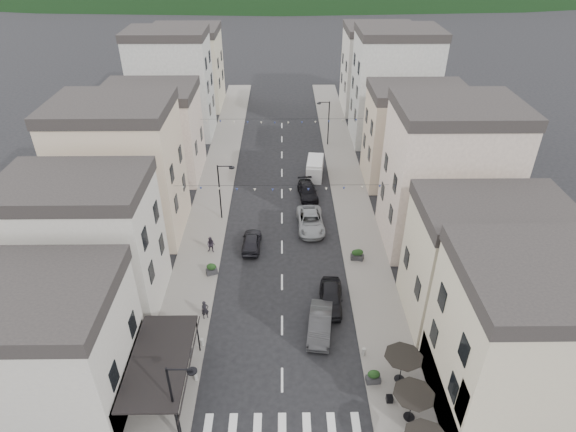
% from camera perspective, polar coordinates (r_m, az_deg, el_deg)
% --- Properties ---
extents(sidewalk_left, '(4.00, 76.00, 0.12)m').
position_cam_1_polar(sidewalk_left, '(54.57, -8.64, 3.16)').
color(sidewalk_left, slate).
rests_on(sidewalk_left, ground).
extents(sidewalk_right, '(4.00, 76.00, 0.12)m').
position_cam_1_polar(sidewalk_right, '(54.53, 7.19, 3.26)').
color(sidewalk_right, slate).
rests_on(sidewalk_right, ground).
extents(boutique_building, '(12.00, 8.00, 8.00)m').
position_cam_1_polar(boutique_building, '(33.97, -28.80, -13.95)').
color(boutique_building, '#B7B2A8').
rests_on(boutique_building, ground).
extents(bistro_building, '(10.00, 8.00, 10.00)m').
position_cam_1_polar(bistro_building, '(32.12, 26.94, -13.87)').
color(bistro_building, beige).
rests_on(bistro_building, ground).
extents(boutique_awning, '(3.77, 7.50, 3.28)m').
position_cam_1_polar(boutique_awning, '(31.69, -14.53, -16.28)').
color(boutique_awning, black).
rests_on(boutique_awning, ground).
extents(buildings_row_left, '(10.20, 54.16, 14.00)m').
position_cam_1_polar(buildings_row_left, '(58.54, -15.39, 11.00)').
color(buildings_row_left, '#B7B2A8').
rests_on(buildings_row_left, ground).
extents(buildings_row_right, '(10.20, 54.16, 14.50)m').
position_cam_1_polar(buildings_row_right, '(57.35, 14.14, 10.95)').
color(buildings_row_right, beige).
rests_on(buildings_row_right, ground).
extents(cafe_terrace, '(2.50, 8.10, 2.53)m').
position_cam_1_polar(cafe_terrace, '(30.95, 14.62, -20.05)').
color(cafe_terrace, black).
rests_on(cafe_terrace, ground).
extents(streetlamp_left_near, '(1.70, 0.56, 6.00)m').
position_cam_1_polar(streetlamp_left_near, '(29.09, -13.06, -20.09)').
color(streetlamp_left_near, black).
rests_on(streetlamp_left_near, ground).
extents(streetlamp_left_far, '(1.70, 0.56, 6.00)m').
position_cam_1_polar(streetlamp_left_far, '(47.40, -7.83, 3.48)').
color(streetlamp_left_far, black).
rests_on(streetlamp_left_far, ground).
extents(streetlamp_right_far, '(1.70, 0.56, 6.00)m').
position_cam_1_polar(streetlamp_right_far, '(63.63, 4.60, 11.42)').
color(streetlamp_right_far, black).
rests_on(streetlamp_right_far, ground).
extents(bollards, '(11.66, 10.26, 0.60)m').
position_cam_1_polar(bollards, '(33.20, -0.71, -19.07)').
color(bollards, gray).
rests_on(bollards, ground).
extents(bunting_near, '(19.00, 0.28, 0.62)m').
position_cam_1_polar(bunting_near, '(42.57, -0.78, 3.25)').
color(bunting_near, black).
rests_on(bunting_near, ground).
extents(bunting_far, '(19.00, 0.28, 0.62)m').
position_cam_1_polar(bunting_far, '(57.08, -0.77, 11.11)').
color(bunting_far, black).
rests_on(bunting_far, ground).
extents(parked_car_a, '(2.24, 4.71, 1.55)m').
position_cam_1_polar(parked_car_a, '(38.39, 5.07, -9.60)').
color(parked_car_a, black).
rests_on(parked_car_a, ground).
extents(parked_car_b, '(2.23, 4.83, 1.53)m').
position_cam_1_polar(parked_car_b, '(36.28, 3.82, -12.63)').
color(parked_car_b, '#363638').
rests_on(parked_car_b, ground).
extents(parked_car_c, '(2.73, 5.57, 1.52)m').
position_cam_1_polar(parked_car_c, '(47.06, 2.68, -0.63)').
color(parked_car_c, gray).
rests_on(parked_car_c, ground).
extents(parked_car_d, '(2.35, 4.77, 1.33)m').
position_cam_1_polar(parked_car_d, '(52.37, 2.33, 2.96)').
color(parked_car_d, black).
rests_on(parked_car_d, ground).
extents(parked_car_e, '(1.76, 4.13, 1.39)m').
position_cam_1_polar(parked_car_e, '(44.46, -4.35, -3.01)').
color(parked_car_e, black).
rests_on(parked_car_e, ground).
extents(delivery_van, '(2.32, 4.72, 2.17)m').
position_cam_1_polar(delivery_van, '(56.54, 3.20, 5.75)').
color(delivery_van, silver).
rests_on(delivery_van, ground).
extents(pedestrian_a, '(0.68, 0.58, 1.59)m').
position_cam_1_polar(pedestrian_a, '(37.56, -9.80, -10.91)').
color(pedestrian_a, black).
rests_on(pedestrian_a, sidewalk_left).
extents(pedestrian_b, '(0.88, 0.76, 1.57)m').
position_cam_1_polar(pedestrian_b, '(44.08, -9.12, -3.39)').
color(pedestrian_b, '#27202B').
rests_on(pedestrian_b, sidewalk_left).
extents(planter_la, '(1.09, 0.79, 1.09)m').
position_cam_1_polar(planter_la, '(35.44, -12.22, -15.16)').
color(planter_la, '#2E2E31').
rests_on(planter_la, sidewalk_left).
extents(planter_lb, '(1.07, 0.81, 1.06)m').
position_cam_1_polar(planter_lb, '(41.71, -9.05, -6.21)').
color(planter_lb, '#2B2B2D').
rests_on(planter_lb, sidewalk_left).
extents(planter_ra, '(0.99, 0.61, 1.05)m').
position_cam_1_polar(planter_ra, '(33.66, 10.10, -18.24)').
color(planter_ra, '#313033').
rests_on(planter_ra, sidewalk_right).
extents(planter_rb, '(1.08, 0.85, 1.07)m').
position_cam_1_polar(planter_rb, '(43.26, 8.33, -4.53)').
color(planter_rb, '#2C2C2E').
rests_on(planter_rb, sidewalk_right).
extents(planter_rc, '(0.93, 0.54, 1.01)m').
position_cam_1_polar(planter_rc, '(43.25, 8.06, -4.56)').
color(planter_rc, '#2B2B2D').
rests_on(planter_rc, sidewalk_right).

